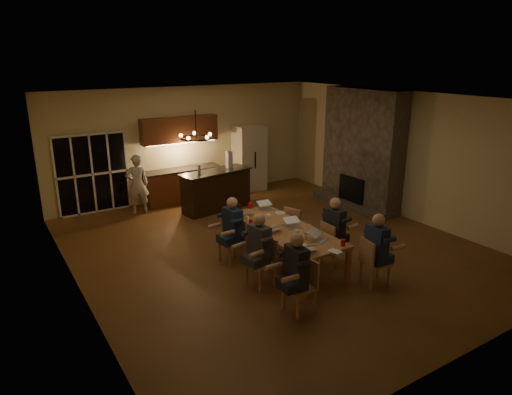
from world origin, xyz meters
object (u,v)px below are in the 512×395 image
Objects in this scene: person_left_mid at (259,250)px; chair_left_near at (300,287)px; person_right_mid at (334,231)px; mug_back at (247,218)px; person_right_near at (376,250)px; bar_bottle at (199,169)px; dining_table at (283,245)px; person_left_far at (233,230)px; redcup_mid at (251,223)px; laptop_e at (244,209)px; laptop_f at (267,205)px; mug_mid at (269,216)px; chair_right_mid at (335,243)px; laptop_c at (271,225)px; laptop_b at (320,235)px; redcup_near at (343,243)px; chair_right_near at (375,262)px; person_left_near at (296,273)px; refrigerator at (249,158)px; plate_far at (280,213)px; chair_right_far at (297,225)px; chandelier at (196,138)px; chair_left_mid at (261,263)px; bar_island at (216,190)px; mug_front at (297,232)px; laptop_a at (305,244)px; laptop_d at (294,222)px; plate_left at (301,246)px; plate_near at (313,234)px; chair_left_far at (232,242)px; redcup_far at (251,205)px; can_silver at (306,237)px; bar_blender at (229,159)px; standing_person at (138,184)px.

chair_left_near is at bearing -5.91° from person_left_mid.
person_right_mid is 1.79m from mug_back.
person_right_near is 5.75× the size of bar_bottle.
person_left_far is at bearing 146.46° from dining_table.
bar_bottle is at bearing 83.37° from redcup_mid.
laptop_e is 0.68m from redcup_mid.
mug_mid is at bearing -115.11° from laptop_f.
chair_right_mid is at bearing -34.44° from dining_table.
laptop_c is 0.73m from mug_back.
redcup_near is at bearing -90.06° from laptop_b.
person_left_near is at bearing 101.75° from chair_right_near.
refrigerator reaches higher than mug_back.
mug_back is at bearing -179.94° from plate_far.
redcup_mid is at bearing 147.27° from person_left_mid.
chandelier is at bearing 88.79° from chair_right_far.
laptop_c is (0.56, -0.54, 0.17)m from person_left_far.
chair_left_near is at bearing -6.95° from chair_left_mid.
person_left_mid is at bearing -113.50° from redcup_mid.
bar_island is 3.36m from person_left_far.
laptop_a is at bearing -114.97° from mug_front.
plate_left is at bearing -110.83° from laptop_d.
plate_near is (1.19, 1.05, 0.07)m from person_left_near.
chair_right_near is at bearing 33.82° from chair_left_far.
laptop_b is (1.11, 0.74, 0.17)m from person_left_near.
person_right_mid is 2.08m from redcup_far.
chair_left_far is 1.68m from chair_right_far.
chair_right_near and chair_right_far have the same top height.
person_left_near reaches higher than laptop_f.
laptop_d is 0.65m from can_silver.
chair_right_near is at bearing -75.06° from redcup_far.
refrigerator is at bearing 74.01° from redcup_near.
chair_right_mid is 0.64× the size of person_right_mid.
person_left_mid reaches higher than laptop_a.
dining_table is 2.04× the size of person_left_mid.
laptop_a is (0.61, -0.55, 0.17)m from person_left_mid.
bar_blender is (0.57, 2.72, 0.44)m from laptop_f.
chandelier reaches higher than person_right_mid.
bar_bottle is at bearing 95.87° from redcup_near.
chair_left_far is 3.71× the size of bar_bottle.
laptop_d is at bearing 47.02° from person_right_mid.
refrigerator is 1.45× the size of person_right_near.
refrigerator is 1.66m from bar_blender.
can_silver is (0.00, -0.28, 0.01)m from mug_front.
bar_island is 6.18× the size of laptop_a.
plate_left is at bearing 80.08° from laptop_c.
refrigerator reaches higher than standing_person.
refrigerator is at bearing 68.86° from can_silver.
person_left_near is 1.00× the size of person_right_mid.
chair_left_mid and chair_right_far have the same top height.
bar_island is 4.56m from laptop_b.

